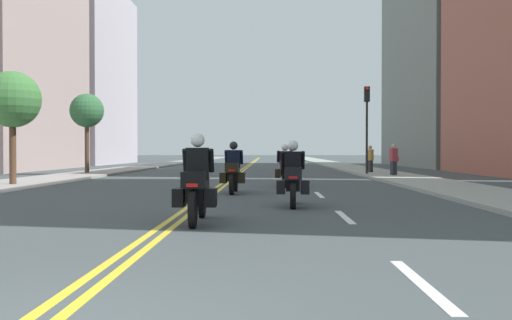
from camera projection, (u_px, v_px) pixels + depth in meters
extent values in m
plane|color=#3E4648|center=(248.00, 166.00, 52.00)|extent=(264.00, 264.00, 0.00)
cube|color=gray|center=(156.00, 165.00, 52.17)|extent=(2.90, 144.00, 0.12)
cube|color=#939A91|center=(341.00, 165.00, 51.83)|extent=(2.90, 144.00, 0.12)
cube|color=yellow|center=(247.00, 166.00, 52.00)|extent=(0.12, 132.00, 0.01)
cube|color=yellow|center=(250.00, 166.00, 52.00)|extent=(0.12, 132.00, 0.01)
cube|color=silver|center=(421.00, 283.00, 5.95)|extent=(0.14, 2.40, 0.01)
cube|color=silver|center=(345.00, 217.00, 11.94)|extent=(0.14, 2.40, 0.01)
cube|color=silver|center=(319.00, 195.00, 17.94)|extent=(0.14, 2.40, 0.01)
cube|color=silver|center=(306.00, 184.00, 23.94)|extent=(0.14, 2.40, 0.01)
cube|color=silver|center=(299.00, 177.00, 29.94)|extent=(0.14, 2.40, 0.01)
cube|color=silver|center=(294.00, 173.00, 35.94)|extent=(0.14, 2.40, 0.01)
cube|color=silver|center=(290.00, 170.00, 41.93)|extent=(0.14, 2.40, 0.01)
cube|color=silver|center=(287.00, 167.00, 47.93)|extent=(0.14, 2.40, 0.01)
cube|color=silver|center=(285.00, 165.00, 53.93)|extent=(0.14, 2.40, 0.01)
cube|color=silver|center=(284.00, 164.00, 59.93)|extent=(0.14, 2.40, 0.01)
cube|color=#AFA5B0|center=(77.00, 76.00, 60.01)|extent=(8.47, 16.71, 17.74)
cube|color=#2D3847|center=(36.00, 120.00, 60.16)|extent=(0.04, 14.03, 0.90)
cube|color=#2D3847|center=(35.00, 72.00, 60.09)|extent=(0.04, 14.03, 0.90)
cube|color=#2D3847|center=(35.00, 23.00, 60.01)|extent=(0.04, 14.03, 0.90)
cube|color=slate|center=(459.00, 27.00, 50.46)|extent=(9.37, 19.75, 23.59)
cylinder|color=black|center=(202.00, 201.00, 11.82)|extent=(0.11, 0.65, 0.65)
cylinder|color=black|center=(193.00, 209.00, 10.18)|extent=(0.11, 0.65, 0.65)
cube|color=silver|center=(202.00, 184.00, 11.82)|extent=(0.14, 0.32, 0.04)
cube|color=black|center=(198.00, 190.00, 11.00)|extent=(0.34, 1.25, 0.40)
cube|color=black|center=(193.00, 180.00, 10.25)|extent=(0.40, 0.37, 0.28)
cube|color=red|center=(192.00, 185.00, 10.07)|extent=(0.20, 0.03, 0.06)
cube|color=black|center=(179.00, 197.00, 10.51)|extent=(0.21, 0.44, 0.32)
cube|color=black|center=(211.00, 197.00, 10.50)|extent=(0.21, 0.44, 0.32)
cube|color=#B2C1CC|center=(201.00, 168.00, 11.52)|extent=(0.36, 0.13, 0.36)
cube|color=black|center=(198.00, 163.00, 10.94)|extent=(0.40, 0.27, 0.58)
cylinder|color=black|center=(185.00, 161.00, 11.09)|extent=(0.10, 0.28, 0.45)
cylinder|color=black|center=(211.00, 161.00, 11.09)|extent=(0.10, 0.28, 0.45)
sphere|color=white|center=(198.00, 140.00, 10.96)|extent=(0.26, 0.26, 0.26)
cylinder|color=black|center=(293.00, 191.00, 15.04)|extent=(0.15, 0.61, 0.61)
cylinder|color=black|center=(293.00, 196.00, 13.58)|extent=(0.15, 0.61, 0.61)
cube|color=silver|center=(293.00, 178.00, 15.03)|extent=(0.15, 0.32, 0.04)
cube|color=black|center=(293.00, 182.00, 14.31)|extent=(0.36, 1.12, 0.40)
cube|color=black|center=(293.00, 174.00, 13.65)|extent=(0.41, 0.37, 0.28)
cube|color=red|center=(293.00, 177.00, 13.46)|extent=(0.20, 0.04, 0.06)
cube|color=black|center=(281.00, 187.00, 13.89)|extent=(0.21, 0.45, 0.32)
cube|color=black|center=(305.00, 187.00, 13.86)|extent=(0.21, 0.45, 0.32)
cube|color=#B2C1CC|center=(293.00, 165.00, 14.77)|extent=(0.36, 0.13, 0.36)
cube|color=black|center=(293.00, 162.00, 14.25)|extent=(0.41, 0.27, 0.53)
cylinder|color=black|center=(283.00, 160.00, 14.41)|extent=(0.11, 0.28, 0.45)
cylinder|color=black|center=(303.00, 160.00, 14.38)|extent=(0.11, 0.28, 0.45)
sphere|color=white|center=(293.00, 146.00, 14.27)|extent=(0.26, 0.26, 0.26)
cylinder|color=black|center=(235.00, 182.00, 19.41)|extent=(0.13, 0.64, 0.64)
cylinder|color=black|center=(232.00, 184.00, 17.94)|extent=(0.13, 0.64, 0.64)
cube|color=silver|center=(235.00, 171.00, 19.40)|extent=(0.15, 0.32, 0.04)
cube|color=black|center=(234.00, 174.00, 18.67)|extent=(0.34, 1.12, 0.40)
cube|color=black|center=(232.00, 168.00, 18.01)|extent=(0.41, 0.37, 0.28)
cube|color=red|center=(231.00, 170.00, 17.82)|extent=(0.20, 0.03, 0.06)
cube|color=black|center=(223.00, 178.00, 18.25)|extent=(0.21, 0.44, 0.32)
cube|color=black|center=(242.00, 178.00, 18.22)|extent=(0.21, 0.44, 0.32)
cube|color=#B2C1CC|center=(235.00, 162.00, 19.13)|extent=(0.36, 0.13, 0.36)
cube|color=black|center=(233.00, 159.00, 18.61)|extent=(0.41, 0.27, 0.55)
cylinder|color=black|center=(226.00, 157.00, 18.77)|extent=(0.11, 0.28, 0.45)
cylinder|color=black|center=(241.00, 157.00, 18.75)|extent=(0.11, 0.28, 0.45)
sphere|color=black|center=(234.00, 146.00, 18.64)|extent=(0.26, 0.26, 0.26)
cylinder|color=black|center=(284.00, 177.00, 22.90)|extent=(0.14, 0.66, 0.66)
cylinder|color=black|center=(286.00, 179.00, 21.29)|extent=(0.14, 0.66, 0.66)
cube|color=silver|center=(284.00, 168.00, 22.90)|extent=(0.15, 0.32, 0.04)
cube|color=black|center=(285.00, 170.00, 22.09)|extent=(0.34, 1.24, 0.40)
cube|color=black|center=(286.00, 165.00, 21.36)|extent=(0.41, 0.37, 0.28)
cube|color=red|center=(286.00, 167.00, 21.17)|extent=(0.20, 0.03, 0.06)
cube|color=black|center=(278.00, 173.00, 21.61)|extent=(0.21, 0.44, 0.32)
cube|color=black|center=(293.00, 173.00, 21.61)|extent=(0.21, 0.44, 0.32)
cube|color=#B2C1CC|center=(284.00, 160.00, 22.60)|extent=(0.36, 0.13, 0.36)
cube|color=black|center=(285.00, 158.00, 22.03)|extent=(0.40, 0.27, 0.51)
cylinder|color=black|center=(278.00, 157.00, 22.18)|extent=(0.11, 0.28, 0.45)
cylinder|color=black|center=(291.00, 157.00, 22.18)|extent=(0.11, 0.28, 0.45)
sphere|color=white|center=(285.00, 147.00, 22.06)|extent=(0.26, 0.26, 0.26)
cylinder|color=black|center=(367.00, 138.00, 31.66)|extent=(0.12, 0.12, 3.98)
cube|color=black|center=(367.00, 94.00, 31.62)|extent=(0.28, 0.28, 0.80)
sphere|color=red|center=(367.00, 89.00, 31.47)|extent=(0.18, 0.18, 0.18)
cube|color=#252D37|center=(394.00, 169.00, 29.67)|extent=(0.34, 0.32, 0.81)
cube|color=#9E3541|center=(394.00, 155.00, 29.66)|extent=(0.42, 0.37, 0.64)
sphere|color=tan|center=(394.00, 146.00, 29.65)|extent=(0.22, 0.22, 0.22)
cube|color=#CD3942|center=(397.00, 159.00, 29.77)|extent=(0.19, 0.17, 0.24)
cube|color=#29292D|center=(370.00, 167.00, 33.56)|extent=(0.32, 0.34, 0.78)
cube|color=#A28438|center=(370.00, 155.00, 33.55)|extent=(0.38, 0.42, 0.62)
sphere|color=tan|center=(370.00, 147.00, 33.54)|extent=(0.22, 0.22, 0.22)
cylinder|color=#493325|center=(87.00, 149.00, 32.97)|extent=(0.24, 0.24, 2.90)
sphere|color=#2E6037|center=(87.00, 111.00, 32.94)|extent=(1.86, 1.86, 1.86)
cylinder|color=#4F3523|center=(13.00, 153.00, 21.62)|extent=(0.24, 0.24, 2.47)
sphere|color=#3A7137|center=(12.00, 99.00, 21.59)|extent=(2.05, 2.05, 2.05)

